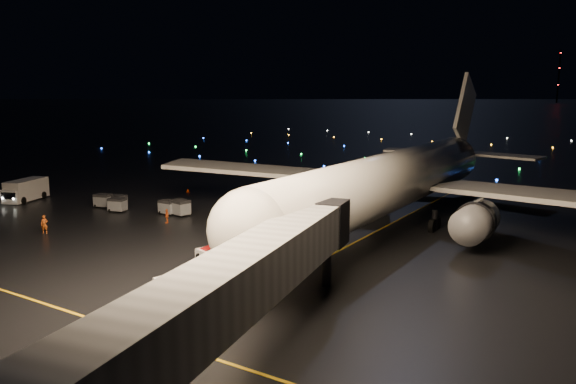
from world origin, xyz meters
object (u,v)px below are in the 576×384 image
object	(u,v)px
service_truck	(26,190)
crew_c	(167,216)
pushback_tug	(181,287)
baggage_cart_4	(103,201)
baggage_cart_1	(180,208)
baggage_cart_3	(117,205)
crew_a	(44,224)
baggage_cart_2	(119,201)
belt_loader	(216,246)
baggage_cart_0	(168,207)
airliner	(404,147)

from	to	relation	value
service_truck	crew_c	size ratio (longest dim) A/B	4.85
pushback_tug	baggage_cart_4	world-z (taller)	pushback_tug
baggage_cart_1	baggage_cart_3	xyz separation A→B (m)	(-7.88, -2.48, -0.09)
crew_a	baggage_cart_2	size ratio (longest dim) A/B	1.02
crew_a	belt_loader	bearing A→B (deg)	-34.57
service_truck	baggage_cart_0	distance (m)	22.34
belt_loader	service_truck	size ratio (longest dim) A/B	0.77
baggage_cart_4	baggage_cart_2	bearing A→B (deg)	17.13
crew_a	baggage_cart_2	bearing A→B (deg)	66.82
baggage_cart_0	baggage_cart_3	xyz separation A→B (m)	(-6.17, -2.24, -0.00)
airliner	belt_loader	xyz separation A→B (m)	(-8.09, -22.20, -7.00)
belt_loader	crew_a	xyz separation A→B (m)	(-21.10, -1.75, -0.50)
crew_c	belt_loader	bearing A→B (deg)	33.32
crew_c	baggage_cart_1	size ratio (longest dim) A/B	0.73
crew_a	baggage_cart_3	xyz separation A→B (m)	(-1.90, 11.12, -0.11)
airliner	baggage_cart_2	xyz separation A→B (m)	(-32.96, -10.94, -7.65)
pushback_tug	baggage_cart_1	size ratio (longest dim) A/B	1.88
service_truck	crew_a	distance (m)	20.18
pushback_tug	crew_a	xyz separation A→B (m)	(-24.78, 6.43, -0.03)
crew_c	baggage_cart_4	xyz separation A→B (m)	(-12.88, 1.98, 0.04)
service_truck	crew_c	world-z (taller)	service_truck
pushback_tug	belt_loader	xyz separation A→B (m)	(-3.68, 8.19, 0.46)
baggage_cart_4	airliner	bearing A→B (deg)	5.11
baggage_cart_2	baggage_cart_3	bearing A→B (deg)	-38.33
baggage_cart_2	baggage_cart_4	size ratio (longest dim) A/B	0.93
airliner	belt_loader	world-z (taller)	airliner
crew_a	crew_c	world-z (taller)	crew_a
airliner	baggage_cart_4	world-z (taller)	airliner
belt_loader	baggage_cart_4	xyz separation A→B (m)	(-26.60, 10.22, -0.59)
pushback_tug	baggage_cart_0	size ratio (longest dim) A/B	2.08
belt_loader	crew_c	size ratio (longest dim) A/B	3.72
service_truck	baggage_cart_0	xyz separation A→B (m)	(22.01, 3.78, -0.58)
crew_a	baggage_cart_3	size ratio (longest dim) A/B	0.96
belt_loader	crew_c	distance (m)	16.02
crew_c	baggage_cart_4	size ratio (longest dim) A/B	0.81
baggage_cart_0	baggage_cart_2	size ratio (longest dim) A/B	1.07
crew_a	crew_c	distance (m)	12.42
crew_c	baggage_cart_1	xyz separation A→B (m)	(-1.40, 3.62, 0.13)
pushback_tug	baggage_cart_4	distance (m)	35.43
baggage_cart_0	baggage_cart_2	distance (m)	8.04
airliner	service_truck	xyz separation A→B (m)	(-46.94, -14.37, -7.01)
pushback_tug	crew_c	world-z (taller)	pushback_tug
crew_c	baggage_cart_0	xyz separation A→B (m)	(-3.11, 3.38, 0.04)
baggage_cart_4	baggage_cart_1	bearing A→B (deg)	-5.85
baggage_cart_0	baggage_cart_4	world-z (taller)	baggage_cart_4
airliner	pushback_tug	world-z (taller)	airliner
crew_c	baggage_cart_3	bearing A→B (deg)	-122.66
airliner	baggage_cart_4	bearing A→B (deg)	-161.13
crew_a	crew_c	bearing A→B (deg)	14.24
service_truck	baggage_cart_4	xyz separation A→B (m)	(12.25, 2.39, -0.58)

